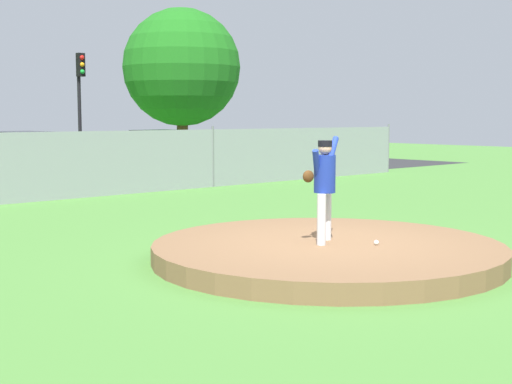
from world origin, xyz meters
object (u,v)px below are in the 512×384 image
Objects in this scene: pitcher_youth at (324,180)px; parked_car_red at (166,154)px; traffic_light_far at (80,91)px; baseball at (376,243)px; parked_car_champagne at (20,159)px.

pitcher_youth is 16.07m from parked_car_red.
pitcher_youth is at bearing -107.88° from traffic_light_far.
pitcher_youth is at bearing 121.54° from baseball.
baseball is at bearing -114.21° from parked_car_red.
parked_car_champagne is 0.92× the size of traffic_light_far.
pitcher_youth is 21.39× the size of baseball.
parked_car_red is at bearing -3.36° from parked_car_champagne.
traffic_light_far reaches higher than baseball.
baseball is (0.41, -0.67, -0.90)m from pitcher_youth.
traffic_light_far is (4.13, 3.61, 2.36)m from parked_car_champagne.
traffic_light_far reaches higher than pitcher_youth.
baseball is 19.95m from traffic_light_far.
pitcher_youth is 14.80m from parked_car_champagne.
pitcher_youth is 19.33m from traffic_light_far.
baseball is at bearing -106.15° from traffic_light_far.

